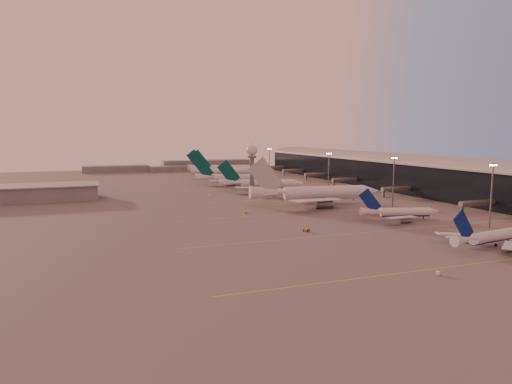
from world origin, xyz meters
name	(u,v)px	position (x,y,z in m)	size (l,w,h in m)	color
ground	(358,241)	(0.00, 0.00, 0.00)	(700.00, 700.00, 0.00)	#514E4E
taxiway_markings	(347,210)	(30.00, 56.00, 0.01)	(180.00, 185.25, 0.02)	#D3CD4A
terminal	(408,174)	(107.88, 110.09, 10.52)	(57.00, 362.00, 23.04)	black
hangar	(18,193)	(-120.00, 140.00, 4.32)	(82.00, 27.00, 8.50)	slate
radar_tower	(252,160)	(5.00, 120.00, 20.95)	(6.40, 6.40, 31.10)	#5A5C61
mast_a	(492,193)	(58.00, 0.00, 13.74)	(3.60, 0.56, 25.00)	#5A5C61
mast_b	(393,179)	(55.00, 55.00, 13.74)	(3.60, 0.56, 25.00)	#5A5C61
mast_c	(329,171)	(50.00, 110.00, 13.74)	(3.60, 0.56, 25.00)	#5A5C61
mast_d	(269,162)	(48.00, 200.00, 13.74)	(3.60, 0.56, 25.00)	#5A5C61
distant_horizon	(181,166)	(2.62, 325.14, 3.89)	(165.00, 37.50, 9.00)	slate
narrowbody_near	(489,239)	(33.82, -22.01, 2.71)	(34.10, 27.02, 13.38)	silver
narrowbody_mid	(400,214)	(36.77, 25.96, 2.74)	(33.79, 26.60, 13.51)	silver
widebody_white	(316,196)	(24.27, 76.50, 4.25)	(69.36, 55.20, 24.50)	silver
greentail_a	(262,186)	(17.29, 136.08, 3.50)	(52.17, 41.39, 19.80)	silver
greentail_b	(232,180)	(11.40, 180.51, 3.35)	(50.58, 40.22, 18.98)	silver
greentail_c	(231,173)	(23.27, 221.06, 4.17)	(64.12, 51.24, 23.61)	silver
greentail_d	(223,170)	(26.99, 257.39, 3.97)	(60.40, 48.13, 22.47)	silver
gsv_truck_a	(438,271)	(-1.73, -39.50, 1.05)	(5.12, 4.64, 2.06)	white
gsv_catering_a	(493,230)	(49.20, -9.76, 1.91)	(5.09, 3.82, 3.82)	white
gsv_tug_mid	(306,230)	(-9.95, 18.86, 0.59)	(4.33, 4.65, 1.14)	gold
gsv_truck_b	(415,208)	(59.09, 43.43, 1.18)	(5.92, 2.75, 2.30)	white
gsv_truck_c	(246,211)	(-18.21, 62.83, 1.15)	(5.43, 5.31, 2.26)	gold
gsv_catering_b	(369,196)	(56.72, 78.08, 2.31)	(6.15, 4.21, 4.63)	white
gsv_tug_far	(274,196)	(14.78, 109.27, 0.47)	(2.72, 3.58, 0.90)	white
gsv_truck_d	(209,195)	(-20.39, 122.70, 1.20)	(4.27, 6.15, 2.35)	white
gsv_tug_hangar	(277,186)	(34.86, 153.80, 0.57)	(4.38, 3.28, 1.11)	gold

